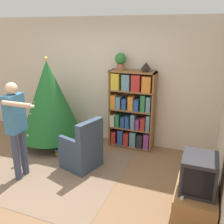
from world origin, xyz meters
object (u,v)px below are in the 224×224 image
Objects in this scene: television at (199,173)px; table_lamp at (146,66)px; standing_person at (16,123)px; bookshelf at (132,110)px; armchair at (83,151)px; christmas_tree at (49,100)px; potted_plant at (121,60)px.

television is 2.45× the size of table_lamp.
table_lamp reaches higher than standing_person.
television is at bearing 89.95° from standing_person.
table_lamp reaches higher than television.
armchair is at bearing -116.94° from bookshelf.
christmas_tree is 1.22m from standing_person.
television is 2.77m from standing_person.
standing_person is at bearing -132.91° from table_lamp.
bookshelf is 1.73× the size of armchair.
television is 0.26× the size of christmas_tree.
table_lamp reaches higher than bookshelf.
armchair is at bearing -126.03° from table_lamp.
bookshelf is at bearing 18.69° from christmas_tree.
potted_plant is at bearing 177.10° from bookshelf.
table_lamp is (0.81, 1.11, 1.37)m from armchair.
television is 2.30m from table_lamp.
potted_plant is (1.32, 0.55, 0.78)m from christmas_tree.
christmas_tree is (-1.58, -0.53, 0.20)m from bookshelf.
standing_person is at bearing -35.23° from armchair.
television is (1.38, -1.69, -0.14)m from bookshelf.
christmas_tree is 9.29× the size of table_lamp.
armchair is 4.60× the size of table_lamp.
table_lamp is (1.62, 1.74, 0.74)m from standing_person.
table_lamp is (-1.13, 1.71, 1.04)m from television.
potted_plant reaches higher than standing_person.
standing_person is (-1.37, -1.73, 0.15)m from bookshelf.
television is 0.53× the size of armchair.
armchair is at bearing 127.04° from standing_person.
christmas_tree is (-2.96, 1.16, 0.35)m from television.
christmas_tree reaches higher than television.
christmas_tree is 5.64× the size of potted_plant.
christmas_tree reaches higher than standing_person.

